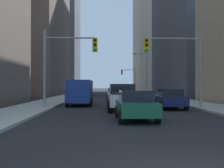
# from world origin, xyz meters

# --- Properties ---
(sidewalk_left) EXTENTS (3.48, 160.00, 0.15)m
(sidewalk_left) POSITION_xyz_m (-7.11, 50.00, 0.07)
(sidewalk_left) COLOR #9E9E99
(sidewalk_left) RESTS_ON ground
(sidewalk_right) EXTENTS (3.48, 160.00, 0.15)m
(sidewalk_right) POSITION_xyz_m (7.11, 50.00, 0.07)
(sidewalk_right) COLOR #9E9E99
(sidewalk_right) RESTS_ON ground
(pickup_truck_white) EXTENTS (2.20, 5.40, 1.90)m
(pickup_truck_white) POSITION_xyz_m (-0.15, 14.93, 0.93)
(pickup_truck_white) COLOR white
(pickup_truck_white) RESTS_ON ground
(cargo_van_blue) EXTENTS (2.16, 5.25, 2.26)m
(cargo_van_blue) POSITION_xyz_m (-3.58, 19.88, 1.29)
(cargo_van_blue) COLOR navy
(cargo_van_blue) RESTS_ON ground
(sedan_green) EXTENTS (1.95, 4.22, 1.52)m
(sedan_green) POSITION_xyz_m (0.07, 9.05, 0.77)
(sedan_green) COLOR #195938
(sedan_green) RESTS_ON ground
(sedan_navy) EXTENTS (1.95, 4.22, 1.52)m
(sedan_navy) POSITION_xyz_m (3.55, 16.00, 0.77)
(sedan_navy) COLOR #141E4C
(sedan_navy) RESTS_ON ground
(sedan_silver) EXTENTS (1.95, 4.23, 1.52)m
(sedan_silver) POSITION_xyz_m (0.06, 33.47, 0.77)
(sedan_silver) COLOR #B7BABF
(sedan_silver) RESTS_ON ground
(traffic_signal_near_left) EXTENTS (4.08, 0.44, 6.00)m
(traffic_signal_near_left) POSITION_xyz_m (-4.22, 16.00, 4.06)
(traffic_signal_near_left) COLOR gray
(traffic_signal_near_left) RESTS_ON ground
(traffic_signal_near_right) EXTENTS (4.50, 0.44, 6.00)m
(traffic_signal_near_right) POSITION_xyz_m (4.03, 16.00, 4.08)
(traffic_signal_near_right) COLOR gray
(traffic_signal_near_right) RESTS_ON ground
(traffic_signal_far_right) EXTENTS (3.28, 0.44, 6.00)m
(traffic_signal_far_right) POSITION_xyz_m (4.59, 57.63, 4.02)
(traffic_signal_far_right) COLOR gray
(traffic_signal_far_right) RESTS_ON ground
(street_lamp_right) EXTENTS (2.50, 0.32, 7.50)m
(street_lamp_right) POSITION_xyz_m (5.67, 41.87, 4.55)
(street_lamp_right) COLOR gray
(street_lamp_right) RESTS_ON ground
(building_left_far_tower) EXTENTS (15.47, 23.22, 45.71)m
(building_left_far_tower) POSITION_xyz_m (-17.39, 89.28, 22.86)
(building_left_far_tower) COLOR #4C515B
(building_left_far_tower) RESTS_ON ground
(building_right_mid_block) EXTENTS (14.66, 26.39, 30.15)m
(building_right_mid_block) POSITION_xyz_m (17.35, 45.72, 15.08)
(building_right_mid_block) COLOR #4C515B
(building_right_mid_block) RESTS_ON ground
(building_right_far_highrise) EXTENTS (21.29, 19.67, 45.72)m
(building_right_far_highrise) POSITION_xyz_m (20.80, 89.21, 22.86)
(building_right_far_highrise) COLOR #B7A893
(building_right_far_highrise) RESTS_ON ground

